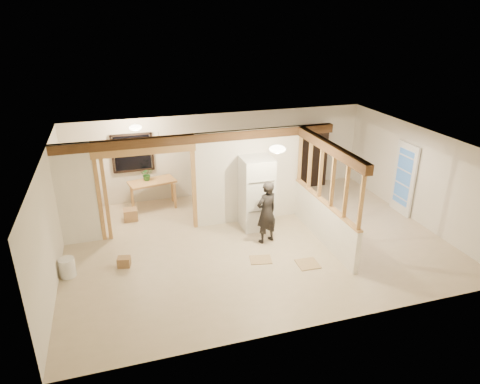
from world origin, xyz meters
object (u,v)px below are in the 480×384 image
object	(u,v)px
woman	(266,212)
shop_vac	(90,204)
bookshelf	(311,157)
work_table	(153,194)
refrigerator	(256,193)

from	to	relation	value
woman	shop_vac	xyz separation A→B (m)	(-4.13, 2.91, -0.51)
bookshelf	woman	bearing A→B (deg)	-130.47
work_table	woman	bearing A→B (deg)	-61.71
woman	work_table	bearing A→B (deg)	-69.03
refrigerator	bookshelf	size ratio (longest dim) A/B	0.97
work_table	bookshelf	bearing A→B (deg)	-9.05
woman	bookshelf	world-z (taller)	bookshelf
refrigerator	shop_vac	distance (m)	4.70
woman	shop_vac	world-z (taller)	woman
shop_vac	bookshelf	distance (m)	6.82
work_table	shop_vac	size ratio (longest dim) A/B	2.32
work_table	shop_vac	distance (m)	1.73
bookshelf	work_table	bearing A→B (deg)	-177.05
shop_vac	bookshelf	world-z (taller)	bookshelf
refrigerator	shop_vac	size ratio (longest dim) A/B	3.41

